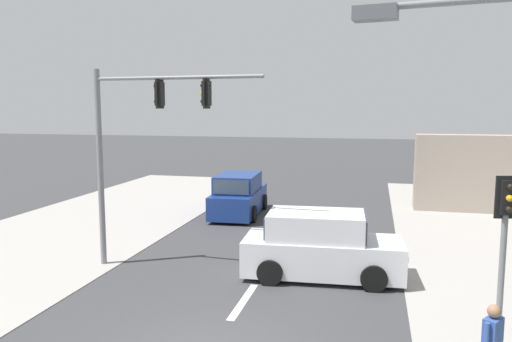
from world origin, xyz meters
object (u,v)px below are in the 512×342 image
object	(u,v)px
traffic_signal_mast	(137,132)
suv_oncoming_mid	(321,247)
pedestal_signal_right_kerb	(504,234)
suv_oncoming_near	(239,196)

from	to	relation	value
traffic_signal_mast	suv_oncoming_mid	xyz separation A→B (m)	(5.42, 0.46, -3.26)
suv_oncoming_mid	pedestal_signal_right_kerb	bearing A→B (deg)	-42.23
suv_oncoming_mid	suv_oncoming_near	bearing A→B (deg)	121.04
suv_oncoming_mid	suv_oncoming_near	size ratio (longest dim) A/B	1.00
traffic_signal_mast	suv_oncoming_mid	bearing A→B (deg)	4.87
suv_oncoming_near	traffic_signal_mast	bearing A→B (deg)	-96.55
traffic_signal_mast	suv_oncoming_mid	world-z (taller)	traffic_signal_mast
suv_oncoming_mid	suv_oncoming_near	xyz separation A→B (m)	(-4.51, 7.49, 0.00)
pedestal_signal_right_kerb	suv_oncoming_near	xyz separation A→B (m)	(-8.45, 11.07, -1.53)
pedestal_signal_right_kerb	suv_oncoming_near	world-z (taller)	pedestal_signal_right_kerb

